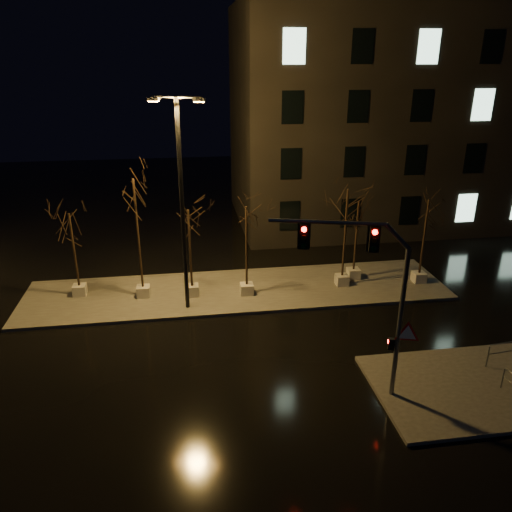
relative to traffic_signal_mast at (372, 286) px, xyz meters
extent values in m
plane|color=black|center=(-3.49, 3.24, -4.41)|extent=(90.00, 90.00, 0.00)
cube|color=#45423D|center=(-3.49, 9.24, -4.33)|extent=(22.00, 5.00, 0.15)
cube|color=#45423D|center=(4.01, -0.26, -4.33)|extent=(7.00, 5.00, 0.15)
cube|color=black|center=(10.51, 21.24, 3.09)|extent=(25.00, 12.00, 15.00)
cube|color=#AEABA2|center=(-11.60, 9.80, -3.98)|extent=(0.65, 0.65, 0.55)
cylinder|color=black|center=(-11.60, 9.80, -1.80)|extent=(0.11, 0.11, 3.81)
cube|color=#AEABA2|center=(-8.37, 9.17, -3.98)|extent=(0.65, 0.65, 0.55)
cylinder|color=black|center=(-8.37, 9.17, -0.93)|extent=(0.11, 0.11, 5.55)
cube|color=#AEABA2|center=(-5.89, 8.92, -3.98)|extent=(0.65, 0.65, 0.55)
cylinder|color=black|center=(-5.89, 8.92, -1.71)|extent=(0.11, 0.11, 4.01)
cube|color=#AEABA2|center=(-3.11, 8.67, -3.98)|extent=(0.65, 0.65, 0.55)
cylinder|color=black|center=(-3.11, 8.67, -1.65)|extent=(0.11, 0.11, 4.12)
cube|color=#AEABA2|center=(2.09, 9.04, -3.98)|extent=(0.65, 0.65, 0.55)
cylinder|color=black|center=(2.09, 9.04, -1.36)|extent=(0.11, 0.11, 4.70)
cube|color=#AEABA2|center=(2.97, 9.77, -3.98)|extent=(0.65, 0.65, 0.55)
cylinder|color=black|center=(2.97, 9.77, -1.79)|extent=(0.11, 0.11, 3.85)
cube|color=#AEABA2|center=(6.33, 8.77, -3.98)|extent=(0.65, 0.65, 0.55)
cylinder|color=black|center=(6.33, 8.77, -1.67)|extent=(0.11, 0.11, 4.08)
cylinder|color=#54565C|center=(1.01, -0.28, -1.44)|extent=(0.17, 0.17, 5.63)
cylinder|color=#54565C|center=(-1.55, 0.44, 2.16)|extent=(3.65, 1.13, 0.13)
cube|color=black|center=(-0.07, 0.02, 1.64)|extent=(0.33, 0.27, 0.84)
cube|color=black|center=(-2.24, 0.63, 1.64)|extent=(0.33, 0.27, 0.84)
cube|color=black|center=(0.82, -0.22, -2.19)|extent=(0.24, 0.22, 0.42)
cone|color=red|center=(1.27, -0.40, -1.73)|extent=(0.95, 0.29, 0.98)
sphere|color=#FF0C07|center=(1.01, -0.28, 1.93)|extent=(0.17, 0.17, 0.17)
cylinder|color=black|center=(-6.16, 7.65, 0.66)|extent=(0.20, 0.20, 9.83)
cylinder|color=black|center=(-6.16, 7.65, 5.57)|extent=(2.11, 0.68, 0.10)
cube|color=#FF9832|center=(-7.10, 7.92, 5.42)|extent=(0.55, 0.40, 0.20)
cube|color=#FF9832|center=(-5.21, 7.38, 5.42)|extent=(0.55, 0.40, 0.20)
cylinder|color=#54565C|center=(5.39, 0.79, -3.80)|extent=(0.05, 0.05, 0.92)
cylinder|color=#54565C|center=(5.16, -0.55, -3.84)|extent=(0.05, 0.05, 0.83)
camera|label=1|loc=(-6.06, -14.37, 7.08)|focal=35.00mm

